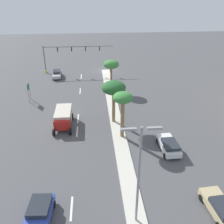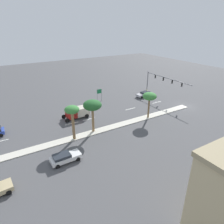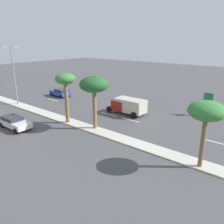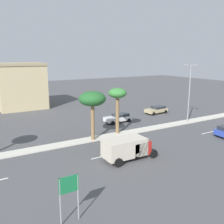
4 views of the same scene
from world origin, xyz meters
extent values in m
plane|color=#4C4C4F|center=(0.00, 29.04, 0.00)|extent=(160.00, 160.00, 0.00)
cube|color=beige|center=(0.00, 37.34, 0.06)|extent=(1.80, 74.68, 0.12)
cube|color=silver|center=(5.65, 23.35, 0.01)|extent=(0.20, 2.80, 0.01)
cube|color=silver|center=(5.65, 27.15, 0.01)|extent=(0.20, 2.80, 0.01)
cube|color=silver|center=(5.65, 40.34, 0.01)|extent=(0.20, 2.80, 0.01)
cylinder|color=gray|center=(14.14, 15.69, 1.61)|extent=(0.10, 0.10, 3.22)
cylinder|color=gray|center=(14.14, 16.89, 1.61)|extent=(0.10, 0.10, 3.22)
cube|color=#19723F|center=(14.14, 16.29, 2.66)|extent=(0.08, 1.34, 1.11)
cube|color=#C6B284|center=(-26.22, 21.52, 4.34)|extent=(9.06, 8.95, 8.67)
cube|color=tan|center=(-26.22, 21.52, 8.92)|extent=(9.36, 9.25, 0.50)
cylinder|color=olive|center=(0.38, 24.83, 2.46)|extent=(0.46, 0.46, 4.69)
ellipsoid|color=#235B28|center=(0.38, 24.83, 5.40)|extent=(3.36, 3.36, 1.85)
cylinder|color=olive|center=(-0.36, 28.95, 2.69)|extent=(0.49, 0.49, 5.15)
ellipsoid|color=#387F38|center=(-0.36, 28.95, 5.70)|extent=(2.46, 2.46, 1.35)
cylinder|color=gray|center=(0.07, 42.11, 4.73)|extent=(0.20, 0.20, 9.22)
cube|color=gray|center=(-0.83, 42.11, 9.19)|extent=(1.10, 0.24, 0.16)
cube|color=gray|center=(0.97, 42.11, 9.19)|extent=(1.10, 0.24, 0.16)
cylinder|color=black|center=(7.23, 40.02, 0.32)|extent=(0.26, 0.65, 0.64)
cube|color=silver|center=(-5.62, 32.32, 0.65)|extent=(1.97, 4.53, 0.65)
cube|color=#262B33|center=(-5.64, 32.88, 1.18)|extent=(1.73, 2.51, 0.41)
cylinder|color=black|center=(-4.70, 30.77, 0.32)|extent=(0.24, 0.65, 0.64)
cylinder|color=black|center=(-6.46, 30.72, 0.32)|extent=(0.24, 0.65, 0.64)
cylinder|color=black|center=(-4.78, 33.91, 0.32)|extent=(0.24, 0.65, 0.64)
cylinder|color=black|center=(-6.54, 33.86, 0.32)|extent=(0.24, 0.65, 0.64)
cube|color=tan|center=(-7.41, 41.90, 0.63)|extent=(2.22, 4.47, 0.62)
cube|color=#262B33|center=(-7.45, 42.44, 1.16)|extent=(1.89, 2.50, 0.44)
cylinder|color=black|center=(-6.40, 40.45, 0.32)|extent=(0.27, 0.65, 0.64)
cylinder|color=black|center=(-8.21, 40.32, 0.32)|extent=(0.27, 0.65, 0.64)
cylinder|color=black|center=(-6.61, 43.48, 0.32)|extent=(0.27, 0.65, 0.64)
cylinder|color=black|center=(-8.43, 43.35, 0.32)|extent=(0.27, 0.65, 0.64)
cube|color=#B21E19|center=(7.59, 26.47, 1.16)|extent=(2.20, 2.08, 1.43)
cube|color=beige|center=(7.59, 24.85, 1.36)|extent=(2.20, 4.42, 1.81)
cylinder|color=black|center=(6.49, 27.80, 0.45)|extent=(0.28, 0.90, 0.90)
cylinder|color=black|center=(8.69, 27.80, 0.45)|extent=(0.28, 0.90, 0.90)
cylinder|color=black|center=(6.49, 23.42, 0.45)|extent=(0.28, 0.90, 0.90)
cylinder|color=black|center=(8.69, 23.42, 0.45)|extent=(0.28, 0.90, 0.90)
camera|label=1|loc=(3.36, 56.43, 17.99)|focal=39.58mm
camera|label=2|loc=(-30.06, 39.01, 18.93)|focal=32.27mm
camera|label=3|loc=(-18.06, 6.90, 10.20)|focal=36.79mm
camera|label=4|loc=(27.95, 11.23, 10.53)|focal=40.53mm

